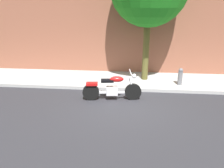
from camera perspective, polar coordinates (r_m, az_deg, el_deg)
ground_plane at (r=8.32m, az=3.19°, el=-5.02°), size 60.00×60.00×0.00m
sidewalk at (r=10.61m, az=3.80°, el=0.94°), size 19.41×2.50×0.14m
motorcycle at (r=8.45m, az=-0.02°, el=-1.22°), size 2.28×0.70×1.14m
fire_hydrant at (r=10.16m, az=17.30°, el=1.51°), size 0.20×0.20×0.91m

